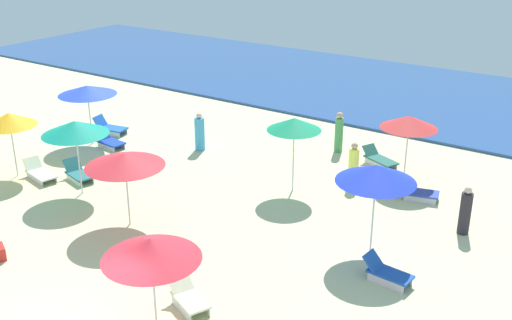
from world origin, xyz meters
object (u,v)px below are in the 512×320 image
(lounge_chair_4_0, at_px, (189,298))
(beachgoer_3, at_px, (200,133))
(lounge_chair_3_0, at_px, (110,142))
(umbrella_3, at_px, (87,90))
(umbrella_2, at_px, (294,124))
(umbrella_5, at_px, (376,173))
(beachgoer_2, at_px, (353,165))
(beachgoer_0, at_px, (339,133))
(umbrella_1, at_px, (409,122))
(lounge_chair_5_0, at_px, (387,273))
(lounge_chair_7_0, at_px, (40,173))
(lounge_chair_0_0, at_px, (78,173))
(lounge_chair_1_1, at_px, (379,159))
(umbrella_4, at_px, (151,249))
(lounge_chair_3_1, at_px, (110,128))
(beachgoer_1, at_px, (465,212))
(umbrella_0, at_px, (75,128))
(umbrella_6, at_px, (125,160))
(lounge_chair_1_0, at_px, (418,192))

(lounge_chair_4_0, relative_size, beachgoer_3, 0.89)
(lounge_chair_3_0, bearing_deg, umbrella_3, 102.37)
(umbrella_2, xyz_separation_m, umbrella_3, (-9.20, -0.67, -0.13))
(lounge_chair_3_0, xyz_separation_m, umbrella_5, (12.25, -1.76, 2.17))
(lounge_chair_3_0, xyz_separation_m, beachgoer_2, (9.80, 2.14, 0.50))
(beachgoer_0, bearing_deg, umbrella_1, -16.80)
(lounge_chair_5_0, distance_m, lounge_chair_7_0, 12.93)
(lounge_chair_0_0, relative_size, lounge_chair_1_1, 0.88)
(umbrella_2, height_order, umbrella_5, umbrella_5)
(umbrella_3, distance_m, lounge_chair_7_0, 4.27)
(umbrella_5, bearing_deg, umbrella_4, -111.46)
(lounge_chair_3_0, height_order, lounge_chair_3_1, lounge_chair_3_1)
(umbrella_1, xyz_separation_m, beachgoer_2, (-1.35, -1.35, -1.46))
(lounge_chair_1_1, height_order, beachgoer_1, beachgoer_1)
(umbrella_0, bearing_deg, umbrella_1, 39.59)
(umbrella_1, height_order, lounge_chair_5_0, umbrella_1)
(lounge_chair_7_0, distance_m, beachgoer_2, 11.12)
(beachgoer_3, bearing_deg, umbrella_5, -37.55)
(umbrella_5, bearing_deg, lounge_chair_4_0, -117.12)
(lounge_chair_5_0, relative_size, beachgoer_2, 0.84)
(beachgoer_1, height_order, beachgoer_2, beachgoer_2)
(lounge_chair_5_0, bearing_deg, beachgoer_3, 69.64)
(beachgoer_0, relative_size, beachgoer_3, 1.06)
(umbrella_1, height_order, umbrella_4, umbrella_4)
(umbrella_5, bearing_deg, lounge_chair_5_0, -50.12)
(lounge_chair_3_0, height_order, lounge_chair_7_0, lounge_chair_7_0)
(umbrella_6, bearing_deg, lounge_chair_1_1, 63.19)
(umbrella_6, xyz_separation_m, beachgoer_0, (2.44, 9.09, -1.34))
(umbrella_4, bearing_deg, lounge_chair_3_0, 141.21)
(umbrella_4, relative_size, lounge_chair_4_0, 1.81)
(umbrella_0, bearing_deg, lounge_chair_4_0, -22.67)
(lounge_chair_0_0, relative_size, umbrella_2, 0.53)
(lounge_chair_1_0, bearing_deg, umbrella_0, 106.64)
(lounge_chair_3_1, bearing_deg, umbrella_2, -104.15)
(umbrella_5, relative_size, lounge_chair_5_0, 2.00)
(lounge_chair_0_0, bearing_deg, umbrella_3, 55.39)
(umbrella_6, bearing_deg, beachgoer_0, 74.96)
(beachgoer_3, bearing_deg, lounge_chair_1_1, 4.66)
(lounge_chair_0_0, distance_m, beachgoer_2, 9.72)
(umbrella_2, relative_size, beachgoer_3, 1.69)
(umbrella_2, xyz_separation_m, beachgoer_1, (5.76, 0.23, -1.68))
(lounge_chair_1_0, distance_m, umbrella_5, 4.56)
(lounge_chair_3_0, distance_m, umbrella_5, 12.56)
(lounge_chair_5_0, height_order, umbrella_6, umbrella_6)
(umbrella_2, xyz_separation_m, lounge_chair_3_0, (-8.31, -0.56, -2.16))
(umbrella_6, bearing_deg, beachgoer_1, 30.95)
(umbrella_0, distance_m, umbrella_3, 4.92)
(beachgoer_1, height_order, beachgoer_3, beachgoer_3)
(umbrella_1, relative_size, beachgoer_2, 1.54)
(umbrella_0, relative_size, umbrella_1, 1.07)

